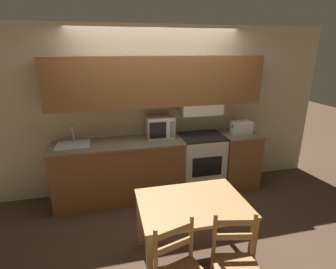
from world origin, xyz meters
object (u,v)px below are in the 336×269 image
microwave (160,127)px  dining_table (192,210)px  sink_basin (73,145)px  chair_right_of_table (236,268)px  toaster (241,127)px  stove_range (201,162)px

microwave → dining_table: 1.60m
sink_basin → chair_right_of_table: sink_basin is taller
toaster → dining_table: 1.94m
stove_range → microwave: (-0.65, 0.09, 0.61)m
sink_basin → chair_right_of_table: 2.58m
stove_range → dining_table: stove_range is taller
chair_right_of_table → sink_basin: bearing=137.5°
microwave → chair_right_of_table: size_ratio=0.46×
dining_table → sink_basin: bearing=131.8°
stove_range → sink_basin: size_ratio=2.03×
sink_basin → chair_right_of_table: bearing=-54.5°
microwave → dining_table: bearing=-89.4°
microwave → toaster: 1.30m
sink_basin → dining_table: size_ratio=0.41×
stove_range → microwave: size_ratio=2.28×
stove_range → toaster: size_ratio=2.88×
toaster → chair_right_of_table: (-1.09, -2.03, -0.58)m
stove_range → dining_table: 1.59m
stove_range → microwave: 0.90m
microwave → sink_basin: size_ratio=0.89×
dining_table → chair_right_of_table: size_ratio=1.24×
dining_table → chair_right_of_table: 0.68m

